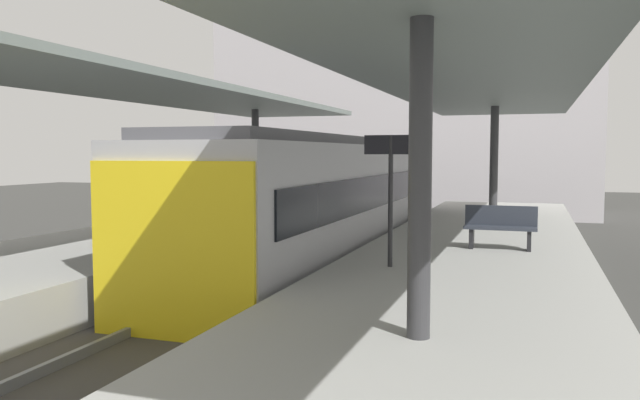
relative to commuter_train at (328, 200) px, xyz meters
name	(u,v)px	position (x,y,z in m)	size (l,w,h in m)	color
ground_plane	(269,300)	(0.00, -3.73, -1.73)	(80.00, 80.00, 0.00)	#383835
platform_left	(108,264)	(-3.80, -3.73, -1.23)	(4.40, 28.00, 1.00)	#9E9E99
platform_right	(466,289)	(3.80, -3.73, -1.23)	(4.40, 28.00, 1.00)	#9E9E99
track_ballast	(269,295)	(0.00, -3.73, -1.63)	(3.20, 28.00, 0.20)	#423F3D
rail_near_side	(236,284)	(-0.72, -3.73, -1.46)	(0.08, 28.00, 0.14)	slate
rail_far_side	(303,289)	(0.72, -3.73, -1.46)	(0.08, 28.00, 0.14)	slate
commuter_train	(328,200)	(0.00, 0.00, 0.00)	(2.78, 14.59, 3.10)	#ADADB2
canopy_left	(142,90)	(-3.80, -2.33, 2.64)	(4.18, 21.00, 3.50)	#333335
canopy_right	(476,81)	(3.80, -2.33, 2.57)	(4.18, 21.00, 3.43)	#333335
platform_bench	(500,226)	(4.30, -2.08, -0.26)	(1.40, 0.41, 0.86)	black
platform_sign	(391,170)	(2.64, -4.71, 0.90)	(0.90, 0.08, 2.21)	#262628
passenger_far_end	(139,195)	(-4.58, -1.41, 0.13)	(0.36, 0.36, 1.65)	#7A337A
station_building_backdrop	(404,101)	(-1.29, 16.27, 3.77)	(18.00, 6.00, 11.00)	#B7B2B7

